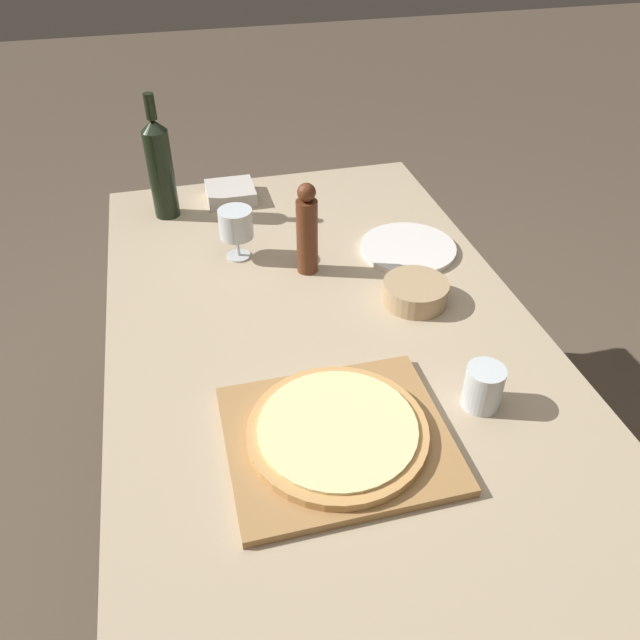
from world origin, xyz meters
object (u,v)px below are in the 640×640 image
object	(u,v)px
wine_bottle	(160,167)
small_bowl	(415,292)
wine_glass	(236,225)
pepper_mill	(307,231)
pizza	(338,431)

from	to	relation	value
wine_bottle	small_bowl	size ratio (longest dim) A/B	2.27
wine_bottle	wine_glass	distance (m)	0.32
wine_bottle	wine_glass	xyz separation A→B (m)	(0.16, -0.27, -0.05)
small_bowl	wine_glass	bearing A→B (deg)	141.51
pepper_mill	small_bowl	distance (m)	0.30
pizza	wine_glass	world-z (taller)	wine_glass
pizza	pepper_mill	xyz separation A→B (m)	(0.08, 0.56, 0.08)
wine_bottle	wine_glass	bearing A→B (deg)	-59.00
wine_glass	small_bowl	xyz separation A→B (m)	(0.37, -0.30, -0.07)
wine_glass	small_bowl	bearing A→B (deg)	-38.49
wine_glass	small_bowl	world-z (taller)	wine_glass
wine_bottle	pizza	bearing A→B (deg)	-75.28
pizza	wine_bottle	xyz separation A→B (m)	(-0.25, 0.94, 0.12)
wine_glass	pizza	bearing A→B (deg)	-82.98
pepper_mill	wine_bottle	bearing A→B (deg)	130.45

